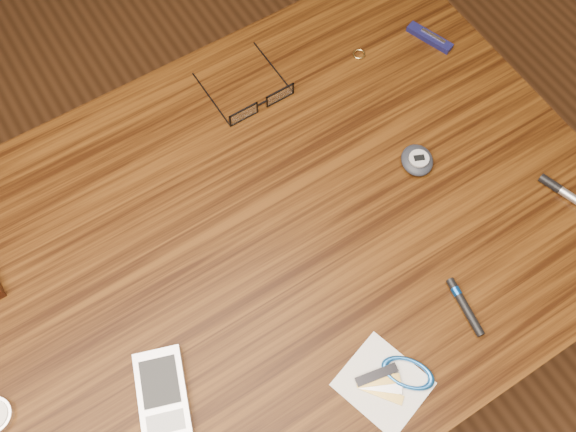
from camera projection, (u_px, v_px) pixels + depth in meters
name	position (u px, v px, depth m)	size (l,w,h in m)	color
ground	(275.00, 357.00, 1.60)	(3.80, 3.80, 0.00)	#472814
desk	(267.00, 263.00, 1.01)	(1.00, 0.70, 0.75)	#3B1F09
eyeglasses	(260.00, 102.00, 1.00)	(0.12, 0.12, 0.03)	black
gold_ring	(359.00, 54.00, 1.06)	(0.02, 0.02, 0.00)	tan
pda_phone	(162.00, 394.00, 0.82)	(0.10, 0.13, 0.02)	silver
pedometer	(417.00, 160.00, 0.96)	(0.07, 0.07, 0.02)	#1F222A
notepad_keys	(395.00, 378.00, 0.83)	(0.13, 0.13, 0.01)	silver
pocket_knife	(430.00, 38.00, 1.07)	(0.04, 0.08, 0.01)	#13143E
black_blue_pen	(464.00, 305.00, 0.87)	(0.02, 0.09, 0.01)	black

